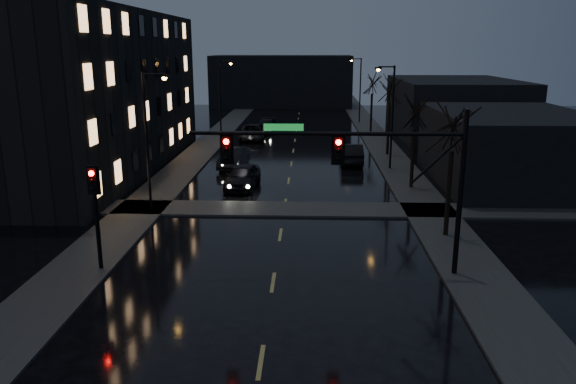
# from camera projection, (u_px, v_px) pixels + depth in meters

# --- Properties ---
(sidewalk_left) EXTENTS (3.00, 140.00, 0.12)m
(sidewalk_left) POSITION_uv_depth(u_px,v_px,m) (196.00, 156.00, 49.40)
(sidewalk_left) COLOR #2D2D2B
(sidewalk_left) RESTS_ON ground
(sidewalk_right) EXTENTS (3.00, 140.00, 0.12)m
(sidewalk_right) POSITION_uv_depth(u_px,v_px,m) (390.00, 157.00, 48.79)
(sidewalk_right) COLOR #2D2D2B
(sidewalk_right) RESTS_ON ground
(sidewalk_cross) EXTENTS (40.00, 3.00, 0.12)m
(sidewalk_cross) POSITION_uv_depth(u_px,v_px,m) (284.00, 209.00, 33.14)
(sidewalk_cross) COLOR #2D2D2B
(sidewalk_cross) RESTS_ON ground
(apartment_block) EXTENTS (12.00, 30.00, 12.00)m
(apartment_block) POSITION_uv_depth(u_px,v_px,m) (78.00, 91.00, 43.36)
(apartment_block) COLOR black
(apartment_block) RESTS_ON ground
(commercial_right_near) EXTENTS (10.00, 14.00, 5.00)m
(commercial_right_near) POSITION_uv_depth(u_px,v_px,m) (510.00, 148.00, 39.22)
(commercial_right_near) COLOR black
(commercial_right_near) RESTS_ON ground
(commercial_right_far) EXTENTS (12.00, 18.00, 6.00)m
(commercial_right_far) POSITION_uv_depth(u_px,v_px,m) (454.00, 108.00, 60.32)
(commercial_right_far) COLOR black
(commercial_right_far) RESTS_ON ground
(far_block) EXTENTS (22.00, 10.00, 8.00)m
(far_block) POSITION_uv_depth(u_px,v_px,m) (282.00, 81.00, 89.80)
(far_block) COLOR black
(far_block) RESTS_ON ground
(signal_mast) EXTENTS (11.11, 0.41, 7.00)m
(signal_mast) POSITION_uv_depth(u_px,v_px,m) (369.00, 162.00, 22.60)
(signal_mast) COLOR black
(signal_mast) RESTS_ON ground
(signal_pole_left) EXTENTS (0.35, 0.41, 4.53)m
(signal_pole_left) POSITION_uv_depth(u_px,v_px,m) (95.00, 203.00, 23.47)
(signal_pole_left) COLOR black
(signal_pole_left) RESTS_ON ground
(tree_near) EXTENTS (3.52, 3.52, 8.08)m
(tree_near) POSITION_uv_depth(u_px,v_px,m) (454.00, 114.00, 26.94)
(tree_near) COLOR black
(tree_near) RESTS_ON ground
(tree_mid_a) EXTENTS (3.30, 3.30, 7.58)m
(tree_mid_a) POSITION_uv_depth(u_px,v_px,m) (416.00, 102.00, 36.71)
(tree_mid_a) COLOR black
(tree_mid_a) RESTS_ON ground
(tree_mid_b) EXTENTS (3.74, 3.74, 8.59)m
(tree_mid_b) POSITION_uv_depth(u_px,v_px,m) (391.00, 80.00, 48.12)
(tree_mid_b) COLOR black
(tree_mid_b) RESTS_ON ground
(tree_far) EXTENTS (3.43, 3.43, 7.88)m
(tree_far) POSITION_uv_depth(u_px,v_px,m) (373.00, 77.00, 61.80)
(tree_far) COLOR black
(tree_far) RESTS_ON ground
(streetlight_l_near) EXTENTS (1.53, 0.28, 8.00)m
(streetlight_l_near) POSITION_uv_depth(u_px,v_px,m) (150.00, 130.00, 31.74)
(streetlight_l_near) COLOR black
(streetlight_l_near) RESTS_ON ground
(streetlight_l_far) EXTENTS (1.53, 0.28, 8.00)m
(streetlight_l_far) POSITION_uv_depth(u_px,v_px,m) (222.00, 92.00, 57.86)
(streetlight_l_far) COLOR black
(streetlight_l_far) RESTS_ON ground
(streetlight_r_mid) EXTENTS (1.53, 0.28, 8.00)m
(streetlight_r_mid) POSITION_uv_depth(u_px,v_px,m) (390.00, 109.00, 42.81)
(streetlight_r_mid) COLOR black
(streetlight_r_mid) RESTS_ON ground
(streetlight_r_far) EXTENTS (1.53, 0.28, 8.00)m
(streetlight_r_far) POSITION_uv_depth(u_px,v_px,m) (359.00, 85.00, 69.89)
(streetlight_r_far) COLOR black
(streetlight_r_far) RESTS_ON ground
(oncoming_car_a) EXTENTS (2.41, 4.96, 1.63)m
(oncoming_car_a) POSITION_uv_depth(u_px,v_px,m) (242.00, 176.00, 38.11)
(oncoming_car_a) COLOR black
(oncoming_car_a) RESTS_ON ground
(oncoming_car_b) EXTENTS (2.18, 4.93, 1.57)m
(oncoming_car_b) POSITION_uv_depth(u_px,v_px,m) (234.00, 158.00, 44.61)
(oncoming_car_b) COLOR black
(oncoming_car_b) RESTS_ON ground
(oncoming_car_c) EXTENTS (2.72, 5.67, 1.56)m
(oncoming_car_c) POSITION_uv_depth(u_px,v_px,m) (253.00, 132.00, 58.11)
(oncoming_car_c) COLOR black
(oncoming_car_c) RESTS_ON ground
(oncoming_car_d) EXTENTS (2.46, 5.22, 1.47)m
(oncoming_car_d) POSITION_uv_depth(u_px,v_px,m) (266.00, 126.00, 63.00)
(oncoming_car_d) COLOR black
(oncoming_car_d) RESTS_ON ground
(lead_car) EXTENTS (1.80, 5.07, 1.66)m
(lead_car) POSITION_uv_depth(u_px,v_px,m) (351.00, 154.00, 46.13)
(lead_car) COLOR black
(lead_car) RESTS_ON ground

